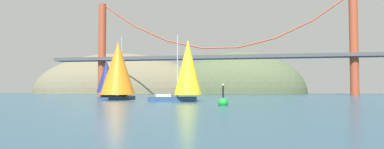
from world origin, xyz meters
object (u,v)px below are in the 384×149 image
object	(u,v)px
sailboat_navy_sail	(107,77)
sailboat_yellow_sail	(187,69)
sailboat_orange_sail	(118,69)
channel_buoy	(223,102)

from	to	relation	value
sailboat_navy_sail	sailboat_yellow_sail	bearing A→B (deg)	-47.82
sailboat_orange_sail	sailboat_yellow_sail	xyz separation A→B (m)	(13.29, -5.96, -0.48)
sailboat_orange_sail	channel_buoy	bearing A→B (deg)	-43.21
sailboat_navy_sail	sailboat_orange_sail	size ratio (longest dim) A/B	0.83
sailboat_navy_sail	sailboat_yellow_sail	xyz separation A→B (m)	(24.83, -27.40, 0.06)
sailboat_yellow_sail	channel_buoy	distance (m)	14.93
sailboat_orange_sail	sailboat_yellow_sail	size ratio (longest dim) A/B	1.12
sailboat_yellow_sail	channel_buoy	size ratio (longest dim) A/B	3.81
sailboat_navy_sail	sailboat_orange_sail	world-z (taller)	sailboat_orange_sail
sailboat_orange_sail	channel_buoy	world-z (taller)	sailboat_orange_sail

